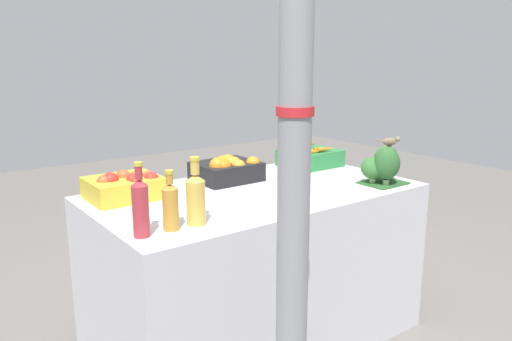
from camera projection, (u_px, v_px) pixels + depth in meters
name	position (u px, v px, depth m)	size (l,w,h in m)	color
ground_plane	(256.00, 336.00, 2.64)	(10.00, 10.00, 0.00)	slate
market_table	(256.00, 266.00, 2.55)	(1.59, 0.88, 0.80)	silver
support_pole	(294.00, 147.00, 1.60)	(0.12, 0.12, 2.32)	gray
apple_crate	(125.00, 186.00, 2.31)	(0.32, 0.27, 0.14)	gold
orange_crate	(227.00, 169.00, 2.64)	(0.32, 0.27, 0.14)	black
carrot_crate	(310.00, 157.00, 3.00)	(0.32, 0.27, 0.13)	#2D8442
broccoli_pile	(383.00, 164.00, 2.57)	(0.23, 0.20, 0.20)	#2D602D
juice_bottle_ruby	(140.00, 206.00, 1.80)	(0.06, 0.06, 0.28)	#B2333D
juice_bottle_amber	(170.00, 205.00, 1.88)	(0.06, 0.06, 0.23)	gold
juice_bottle_golden	(196.00, 197.00, 1.94)	(0.08, 0.08, 0.27)	gold
pickle_jar	(294.00, 189.00, 2.22)	(0.10, 0.10, 0.13)	#DBBC56
sparrow_bird	(390.00, 141.00, 2.53)	(0.12, 0.08, 0.05)	#4C3D2D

